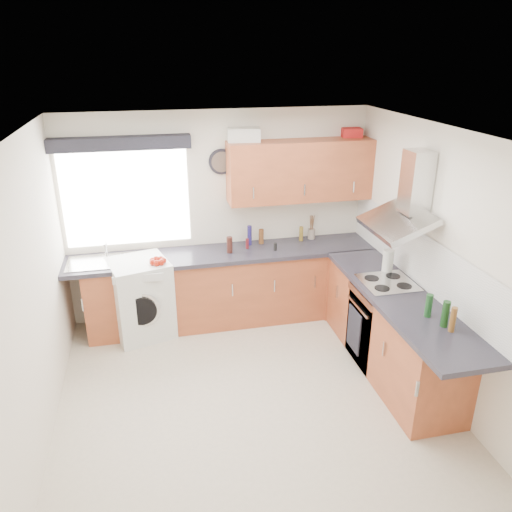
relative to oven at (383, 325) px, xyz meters
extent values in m
plane|color=beige|center=(-1.50, -0.30, -0.42)|extent=(3.60, 3.60, 0.00)
cube|color=white|center=(-1.50, -0.30, 2.08)|extent=(3.60, 3.60, 0.02)
cube|color=silver|center=(-1.50, 1.50, 0.82)|extent=(3.60, 0.02, 2.50)
cube|color=silver|center=(-1.50, -2.10, 0.82)|extent=(3.60, 0.02, 2.50)
cube|color=silver|center=(-3.30, -0.30, 0.82)|extent=(0.02, 3.60, 2.50)
cube|color=silver|center=(0.30, -0.30, 0.82)|extent=(0.02, 3.60, 2.50)
cube|color=silver|center=(-2.55, 1.49, 1.12)|extent=(1.40, 0.02, 1.10)
cube|color=black|center=(-2.55, 1.40, 1.76)|extent=(1.50, 0.18, 0.14)
cube|color=white|center=(0.29, 0.00, 0.75)|extent=(0.01, 3.00, 0.54)
cube|color=brown|center=(-1.60, 1.21, 0.01)|extent=(3.00, 0.58, 0.86)
cube|color=brown|center=(0.00, 1.20, 0.01)|extent=(0.60, 0.60, 0.86)
cube|color=brown|center=(0.01, -0.15, 0.01)|extent=(0.58, 2.10, 0.86)
cube|color=#23212A|center=(-1.50, 1.20, 0.46)|extent=(3.60, 0.62, 0.05)
cube|color=#23212A|center=(0.00, -0.30, 0.46)|extent=(0.62, 2.42, 0.05)
cube|color=black|center=(0.00, 0.00, 0.00)|extent=(0.56, 0.58, 0.85)
cube|color=#BEBEBE|center=(0.00, 0.00, 0.49)|extent=(0.52, 0.52, 0.01)
cube|color=brown|center=(-0.55, 1.32, 1.38)|extent=(1.70, 0.35, 0.70)
cube|color=silver|center=(-2.48, 1.10, 0.03)|extent=(0.76, 0.75, 0.92)
cylinder|color=black|center=(-1.45, 1.46, 1.49)|extent=(0.29, 0.04, 0.29)
cube|color=silver|center=(-1.20, 1.42, 1.80)|extent=(0.39, 0.30, 0.15)
cube|color=red|center=(0.10, 1.42, 1.78)|extent=(0.26, 0.23, 0.10)
cylinder|color=gray|center=(-0.35, 1.40, 0.55)|extent=(0.11, 0.11, 0.13)
cylinder|color=silver|center=(0.12, 0.26, 0.61)|extent=(0.13, 0.13, 0.25)
cylinder|color=black|center=(-0.89, 1.12, 0.53)|extent=(0.04, 0.04, 0.09)
cylinder|color=#5A1318|center=(-1.20, 1.25, 0.55)|extent=(0.04, 0.04, 0.12)
cylinder|color=brown|center=(-1.00, 1.37, 0.58)|extent=(0.06, 0.06, 0.18)
cylinder|color=navy|center=(-1.15, 1.37, 0.61)|extent=(0.05, 0.05, 0.24)
cylinder|color=olive|center=(-0.50, 1.36, 0.57)|extent=(0.05, 0.05, 0.18)
cylinder|color=#371813|center=(-1.43, 1.17, 0.58)|extent=(0.07, 0.07, 0.19)
cylinder|color=brown|center=(0.10, -0.98, 0.60)|extent=(0.05, 0.05, 0.22)
cylinder|color=#17421C|center=(0.04, -0.70, 0.59)|extent=(0.06, 0.06, 0.22)
cylinder|color=#143A15|center=(0.08, -0.89, 0.60)|extent=(0.06, 0.06, 0.24)
camera|label=1|loc=(-2.30, -4.17, 2.69)|focal=35.00mm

